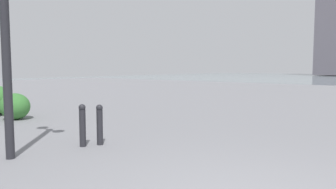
% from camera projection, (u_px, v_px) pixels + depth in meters
% --- Properties ---
extents(bollard_near, '(0.13, 0.13, 0.79)m').
position_uv_depth(bollard_near, '(100.00, 124.00, 6.20)').
color(bollard_near, '#232328').
rests_on(bollard_near, ground).
extents(bollard_mid, '(0.13, 0.13, 0.81)m').
position_uv_depth(bollard_mid, '(82.00, 124.00, 6.06)').
color(bollard_mid, '#232328').
rests_on(bollard_mid, ground).
extents(shrub_tall, '(0.89, 0.80, 0.76)m').
position_uv_depth(shrub_tall, '(15.00, 106.00, 9.23)').
color(shrub_tall, '#387533').
rests_on(shrub_tall, ground).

